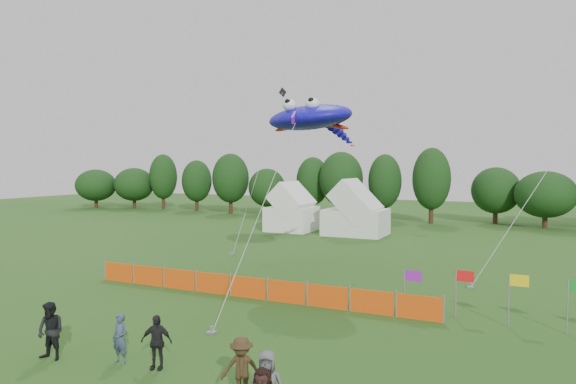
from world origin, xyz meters
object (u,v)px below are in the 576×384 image
at_px(spectator_a, 120,338).
at_px(stingray_kite, 313,119).
at_px(tent_left, 292,211).
at_px(spectator_d, 156,342).
at_px(tent_right, 356,214).
at_px(spectator_c, 241,369).
at_px(spectator_b, 51,331).
at_px(barrier_fence, 248,287).

height_order(spectator_a, stingray_kite, stingray_kite).
relative_size(tent_left, spectator_a, 2.70).
distance_m(spectator_a, spectator_d, 1.35).
relative_size(tent_right, spectator_c, 3.12).
bearing_deg(spectator_b, stingray_kite, 71.85).
height_order(barrier_fence, spectator_a, spectator_a).
bearing_deg(spectator_d, tent_left, 88.40).
bearing_deg(spectator_d, spectator_b, 174.67).
bearing_deg(tent_right, spectator_d, -83.06).
relative_size(barrier_fence, spectator_b, 9.61).
distance_m(barrier_fence, spectator_d, 8.69).
bearing_deg(spectator_d, stingray_kite, 72.82).
bearing_deg(spectator_b, spectator_d, 7.53).
relative_size(spectator_a, spectator_c, 0.91).
height_order(spectator_a, spectator_c, spectator_c).
height_order(barrier_fence, spectator_b, spectator_b).
xyz_separation_m(tent_right, barrier_fence, (2.19, -23.18, -1.42)).
xyz_separation_m(tent_left, barrier_fence, (8.63, -23.43, -1.39)).
distance_m(tent_right, spectator_a, 31.94).
bearing_deg(spectator_a, barrier_fence, 91.94).
height_order(spectator_a, spectator_d, spectator_d).
distance_m(spectator_b, spectator_c, 7.02).
distance_m(tent_right, barrier_fence, 23.32).
bearing_deg(spectator_c, spectator_a, 156.43).
bearing_deg(barrier_fence, spectator_b, -101.24).
xyz_separation_m(tent_right, spectator_b, (0.32, -32.59, -0.99)).
bearing_deg(tent_right, spectator_c, -77.26).
relative_size(tent_left, spectator_b, 2.28).
bearing_deg(stingray_kite, barrier_fence, -102.06).
height_order(tent_left, spectator_b, tent_left).
height_order(spectator_d, stingray_kite, stingray_kite).
bearing_deg(spectator_c, tent_right, 86.70).
height_order(tent_right, spectator_d, tent_right).
bearing_deg(spectator_d, spectator_c, -31.84).
height_order(spectator_b, spectator_d, spectator_b).
xyz_separation_m(spectator_a, spectator_c, (4.82, -0.64, 0.08)).
relative_size(tent_left, spectator_c, 2.46).
distance_m(tent_left, barrier_fence, 25.01).
relative_size(spectator_b, spectator_c, 1.08).
bearing_deg(spectator_a, spectator_c, -7.74).
height_order(tent_left, spectator_c, tent_left).
bearing_deg(tent_left, spectator_a, -74.39).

